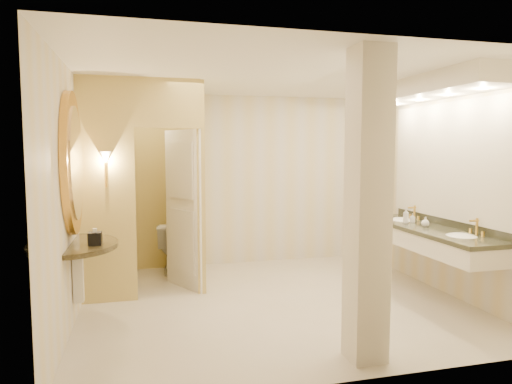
% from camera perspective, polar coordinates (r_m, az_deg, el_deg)
% --- Properties ---
extents(floor, '(4.50, 4.50, 0.00)m').
position_cam_1_polar(floor, '(5.71, 2.19, -13.50)').
color(floor, beige).
rests_on(floor, ground).
extents(ceiling, '(4.50, 4.50, 0.00)m').
position_cam_1_polar(ceiling, '(5.47, 2.30, 14.35)').
color(ceiling, white).
rests_on(ceiling, wall_back).
extents(wall_back, '(4.50, 0.02, 2.70)m').
position_cam_1_polar(wall_back, '(7.36, -2.18, 1.48)').
color(wall_back, beige).
rests_on(wall_back, floor).
extents(wall_front, '(4.50, 0.02, 2.70)m').
position_cam_1_polar(wall_front, '(3.57, 11.41, -2.68)').
color(wall_front, beige).
rests_on(wall_front, floor).
extents(wall_left, '(0.02, 4.00, 2.70)m').
position_cam_1_polar(wall_left, '(5.25, -22.01, -0.43)').
color(wall_left, beige).
rests_on(wall_left, floor).
extents(wall_right, '(0.02, 4.00, 2.70)m').
position_cam_1_polar(wall_right, '(6.43, 21.84, 0.56)').
color(wall_right, beige).
rests_on(wall_right, floor).
extents(toilet_closet, '(1.50, 1.55, 2.70)m').
position_cam_1_polar(toilet_closet, '(6.18, -10.42, 1.00)').
color(toilet_closet, '#E7D879').
rests_on(toilet_closet, floor).
extents(wall_sconce, '(0.14, 0.14, 0.42)m').
position_cam_1_polar(wall_sconce, '(5.63, -18.27, 3.94)').
color(wall_sconce, gold).
rests_on(wall_sconce, toilet_closet).
extents(vanity, '(0.75, 2.44, 2.09)m').
position_cam_1_polar(vanity, '(6.07, 21.20, 2.94)').
color(vanity, silver).
rests_on(vanity, floor).
extents(console_shelf, '(1.13, 1.13, 2.01)m').
position_cam_1_polar(console_shelf, '(5.04, -21.91, -0.63)').
color(console_shelf, black).
rests_on(console_shelf, floor).
extents(pillar, '(0.31, 0.31, 2.70)m').
position_cam_1_polar(pillar, '(4.03, 13.79, -1.82)').
color(pillar, silver).
rests_on(pillar, floor).
extents(tissue_box, '(0.13, 0.13, 0.13)m').
position_cam_1_polar(tissue_box, '(4.93, -19.48, -5.51)').
color(tissue_box, black).
rests_on(tissue_box, console_shelf).
extents(toilet, '(0.47, 0.77, 0.75)m').
position_cam_1_polar(toilet, '(7.10, -10.50, -6.69)').
color(toilet, white).
rests_on(toilet, floor).
extents(soap_bottle_a, '(0.07, 0.07, 0.12)m').
position_cam_1_polar(soap_bottle_a, '(6.42, 18.98, -3.09)').
color(soap_bottle_a, beige).
rests_on(soap_bottle_a, vanity).
extents(soap_bottle_b, '(0.11, 0.11, 0.12)m').
position_cam_1_polar(soap_bottle_b, '(6.12, 20.41, -3.51)').
color(soap_bottle_b, silver).
rests_on(soap_bottle_b, vanity).
extents(soap_bottle_c, '(0.10, 0.10, 0.20)m').
position_cam_1_polar(soap_bottle_c, '(6.30, 18.22, -2.84)').
color(soap_bottle_c, '#C6B28C').
rests_on(soap_bottle_c, vanity).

